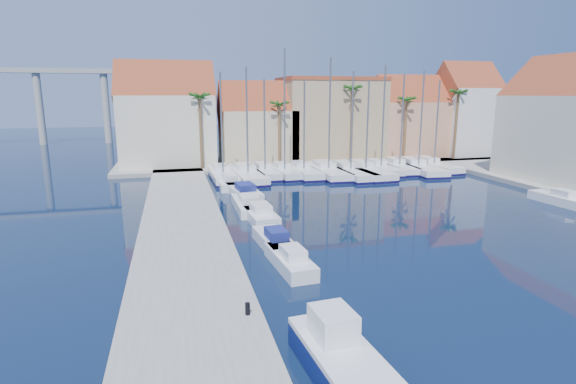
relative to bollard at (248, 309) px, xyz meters
name	(u,v)px	position (x,y,z in m)	size (l,w,h in m)	color
ground	(419,336)	(6.66, -2.63, -0.76)	(260.00, 260.00, 0.00)	black
quay_west	(185,244)	(-2.34, 10.87, -0.51)	(6.00, 77.00, 0.50)	gray
shore_north	(310,159)	(16.66, 45.37, -0.51)	(54.00, 16.00, 0.50)	gray
bollard	(248,309)	(0.00, 0.00, 0.00)	(0.21, 0.21, 0.53)	black
fishing_boat	(346,364)	(2.59, -4.74, -0.03)	(2.59, 6.46, 2.21)	navy
motorboat_west_0	(290,260)	(3.39, 5.76, -0.26)	(2.01, 5.12, 1.40)	white
motorboat_west_1	(274,240)	(3.26, 9.34, -0.26)	(2.02, 5.26, 1.40)	white
motorboat_west_2	(259,213)	(3.56, 16.14, -0.26)	(2.25, 6.16, 1.40)	white
motorboat_west_3	(248,204)	(3.18, 19.38, -0.26)	(2.10, 6.48, 1.40)	white
motorboat_west_4	(244,191)	(3.63, 24.55, -0.26)	(2.86, 7.07, 1.40)	white
motorboat_west_5	(229,182)	(2.80, 29.74, -0.26)	(2.28, 6.92, 1.40)	white
motorboat_west_6	(221,172)	(2.70, 36.21, -0.26)	(2.13, 6.38, 1.40)	white
motorboat_east_1	(559,198)	(30.67, 14.56, -0.26)	(1.99, 5.36, 1.40)	white
sailboat_0	(223,175)	(2.59, 33.80, -0.19)	(2.81, 10.03, 12.06)	white
sailboat_1	(247,174)	(5.39, 33.44, -0.19)	(3.33, 11.20, 12.56)	white
sailboat_2	(264,172)	(7.59, 34.34, -0.17)	(2.69, 8.51, 11.33)	white
sailboat_3	(283,171)	(9.87, 33.91, -0.10)	(2.75, 8.36, 14.66)	white
sailboat_4	(302,171)	(12.21, 33.84, -0.19)	(2.67, 9.48, 11.12)	white
sailboat_5	(327,171)	(15.16, 33.41, -0.18)	(3.13, 11.35, 13.79)	white
sailboat_6	(348,171)	(17.60, 32.55, -0.20)	(3.44, 11.67, 12.22)	white
sailboat_7	(363,171)	(19.55, 32.55, -0.21)	(3.58, 11.76, 11.30)	white
sailboat_8	(379,168)	(22.04, 33.37, -0.15)	(2.80, 8.83, 13.05)	white
sailboat_9	(398,167)	(24.94, 33.97, -0.17)	(3.11, 9.41, 12.08)	white
sailboat_10	(416,167)	(27.13, 33.31, -0.20)	(3.99, 11.95, 12.45)	white
sailboat_11	(431,166)	(29.62, 33.81, -0.19)	(3.39, 10.12, 11.34)	white
building_0	(167,118)	(-3.34, 44.37, 5.76)	(12.30, 9.00, 13.50)	beige
building_1	(257,126)	(8.66, 44.37, 4.53)	(10.30, 8.00, 11.00)	tan
building_2	(330,118)	(19.66, 45.37, 5.49)	(14.20, 10.20, 11.50)	tan
building_3	(407,120)	(31.66, 44.37, 5.10)	(10.30, 8.00, 12.00)	tan
building_4	(464,112)	(40.66, 43.37, 6.20)	(8.30, 8.00, 14.00)	silver
building_6	(576,125)	(38.66, 21.37, 5.76)	(9.00, 14.30, 13.50)	beige
palm_0	(199,99)	(0.66, 39.37, 8.32)	(2.60, 2.60, 10.15)	brown
palm_1	(279,106)	(10.66, 39.37, 7.37)	(2.60, 2.60, 9.15)	brown
palm_2	(353,91)	(20.66, 39.37, 9.25)	(2.60, 2.60, 11.15)	brown
palm_3	(407,102)	(28.66, 39.37, 7.84)	(2.60, 2.60, 9.65)	brown
palm_4	(458,95)	(36.66, 39.37, 8.78)	(2.60, 2.60, 10.65)	brown
viaduct	(8,91)	(-32.41, 79.37, 9.48)	(48.00, 2.20, 14.45)	#9E9E99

